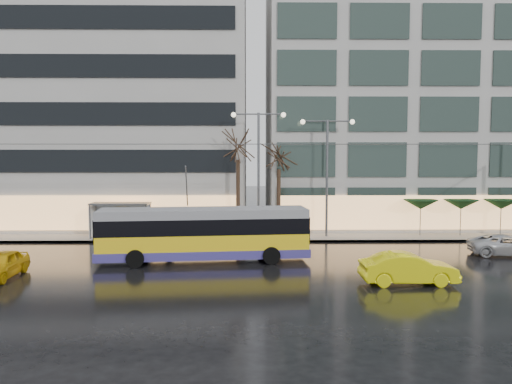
{
  "coord_description": "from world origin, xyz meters",
  "views": [
    {
      "loc": [
        1.33,
        -25.48,
        6.2
      ],
      "look_at": [
        1.74,
        5.0,
        3.85
      ],
      "focal_mm": 35.0,
      "sensor_mm": 36.0,
      "label": 1
    }
  ],
  "objects_px": {
    "trolleybus": "(204,236)",
    "street_lamp_near": "(259,157)",
    "bus_shelter": "(116,212)",
    "taxi_a": "(1,265)"
  },
  "relations": [
    {
      "from": "trolleybus",
      "to": "street_lamp_near",
      "type": "xyz_separation_m",
      "value": [
        3.29,
        7.85,
        4.49
      ]
    },
    {
      "from": "bus_shelter",
      "to": "street_lamp_near",
      "type": "bearing_deg",
      "value": 0.63
    },
    {
      "from": "trolleybus",
      "to": "taxi_a",
      "type": "relative_size",
      "value": 3.07
    },
    {
      "from": "trolleybus",
      "to": "street_lamp_near",
      "type": "height_order",
      "value": "street_lamp_near"
    },
    {
      "from": "bus_shelter",
      "to": "street_lamp_near",
      "type": "height_order",
      "value": "street_lamp_near"
    },
    {
      "from": "street_lamp_near",
      "to": "bus_shelter",
      "type": "bearing_deg",
      "value": -179.37
    },
    {
      "from": "street_lamp_near",
      "to": "taxi_a",
      "type": "distance_m",
      "value": 18.29
    },
    {
      "from": "bus_shelter",
      "to": "street_lamp_near",
      "type": "relative_size",
      "value": 0.47
    },
    {
      "from": "trolleybus",
      "to": "taxi_a",
      "type": "bearing_deg",
      "value": -159.06
    },
    {
      "from": "taxi_a",
      "to": "bus_shelter",
      "type": "bearing_deg",
      "value": 76.08
    }
  ]
}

